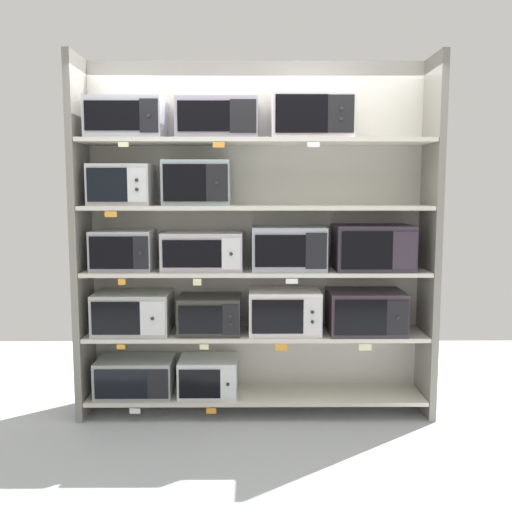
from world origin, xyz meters
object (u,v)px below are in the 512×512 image
microwave_2 (133,312)px  microwave_13 (218,119)px  microwave_8 (288,248)px  microwave_9 (372,247)px  microwave_4 (284,311)px  microwave_6 (124,250)px  microwave_7 (203,251)px  microwave_11 (197,183)px  microwave_3 (210,314)px  microwave_14 (311,117)px  microwave_1 (208,376)px  microwave_12 (127,119)px  microwave_10 (122,185)px  microwave_0 (135,376)px  microwave_5 (365,312)px

microwave_2 → microwave_13: 1.53m
microwave_8 → microwave_9: (0.61, -0.00, 0.01)m
microwave_4 → microwave_6: size_ratio=1.19×
microwave_7 → microwave_11: size_ratio=1.22×
microwave_3 → microwave_14: microwave_14 is taller
microwave_1 → microwave_12: size_ratio=0.81×
microwave_1 → microwave_4: size_ratio=0.82×
microwave_2 → microwave_10: microwave_10 is taller
microwave_8 → microwave_12: microwave_12 is taller
microwave_1 → microwave_8: (0.59, 0.00, 0.96)m
microwave_6 → microwave_12: microwave_12 is taller
microwave_1 → microwave_6: microwave_6 is taller
microwave_0 → microwave_1: same height
microwave_11 → microwave_7: bearing=0.5°
microwave_4 → microwave_12: bearing=180.0°
microwave_9 → microwave_2: bearing=180.0°
microwave_10 → microwave_1: bearing=0.0°
microwave_9 → microwave_7: bearing=180.0°
microwave_13 → microwave_11: bearing=-179.9°
microwave_12 → microwave_13: size_ratio=0.93×
microwave_4 → microwave_11: bearing=-180.0°
microwave_4 → microwave_5: (0.60, -0.00, -0.00)m
microwave_5 → microwave_11: size_ratio=1.16×
microwave_10 → microwave_13: size_ratio=0.77×
microwave_10 → microwave_11: 0.54m
microwave_2 → microwave_8: 1.24m
microwave_5 → microwave_10: size_ratio=1.26×
microwave_5 → microwave_12: 2.21m
microwave_6 → microwave_7: microwave_6 is taller
microwave_1 → microwave_5: 1.26m
microwave_1 → microwave_4: (0.56, 0.00, 0.49)m
microwave_14 → microwave_0: bearing=180.0°
microwave_1 → microwave_7: size_ratio=0.74×
microwave_6 → microwave_0: bearing=0.0°
microwave_9 → microwave_5: bearing=-179.9°
microwave_4 → microwave_3: bearing=180.0°
microwave_6 → microwave_10: size_ratio=1.00×
microwave_5 → microwave_6: (-1.77, 0.00, 0.46)m
microwave_8 → microwave_0: bearing=-180.0°
microwave_3 → microwave_14: bearing=-0.0°
microwave_2 → microwave_12: (-0.01, 0.00, 1.39)m
microwave_5 → microwave_11: microwave_11 is taller
microwave_8 → microwave_3: bearing=-180.0°
microwave_1 → microwave_12: 1.96m
microwave_0 → microwave_1: bearing=0.0°
microwave_7 → microwave_8: (0.62, -0.00, 0.02)m
microwave_3 → microwave_5: 1.15m
microwave_0 → microwave_4: bearing=0.0°
microwave_3 → microwave_8: microwave_8 is taller
microwave_3 → microwave_9: microwave_9 is taller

